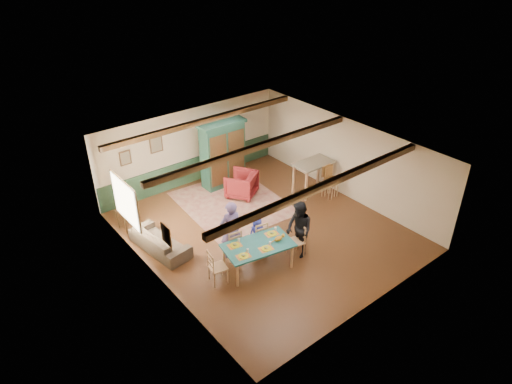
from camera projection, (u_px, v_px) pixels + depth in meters
floor at (264, 231)px, 13.76m from camera, size 8.00×8.00×0.00m
wall_back at (191, 146)px, 15.77m from camera, size 7.00×0.02×2.70m
wall_left at (155, 237)px, 11.19m from camera, size 0.02×8.00×2.70m
wall_right at (347, 158)px, 14.96m from camera, size 0.02×8.00×2.70m
ceiling at (265, 149)px, 12.39m from camera, size 7.00×8.00×0.02m
wainscot_back at (193, 170)px, 16.21m from camera, size 6.95×0.03×0.90m
ceiling_beam_front at (326, 184)px, 10.89m from camera, size 6.95×0.16×0.16m
ceiling_beam_mid at (256, 147)px, 12.71m from camera, size 6.95×0.16×0.16m
ceiling_beam_back at (205, 121)px, 14.46m from camera, size 6.95×0.16×0.16m
window_left at (125, 201)px, 12.25m from camera, size 0.06×1.60×1.30m
picture_left_wall at (166, 234)px, 10.60m from camera, size 0.04×0.42×0.52m
picture_back_a at (156, 145)px, 14.82m from camera, size 0.45×0.04×0.55m
picture_back_b at (125, 158)px, 14.31m from camera, size 0.38×0.04×0.48m
dining_table at (258, 256)px, 12.09m from camera, size 1.97×1.33×0.76m
dining_chair_far_left at (232, 243)px, 12.42m from camera, size 0.50×0.51×0.96m
dining_chair_far_right at (258, 235)px, 12.75m from camera, size 0.50×0.51×0.96m
dining_chair_end_left at (218, 267)px, 11.56m from camera, size 0.51×0.50×0.96m
dining_chair_end_right at (295, 241)px, 12.50m from camera, size 0.51×0.50×0.96m
person_man at (231, 230)px, 12.29m from camera, size 0.70×0.53×1.74m
person_woman at (299, 229)px, 12.37m from camera, size 0.77×0.91×1.66m
person_child at (257, 233)px, 12.80m from camera, size 0.55×0.41×1.01m
cat at (278, 238)px, 12.00m from camera, size 0.38×0.21×0.18m
place_setting_near_left at (243, 255)px, 11.45m from camera, size 0.45×0.37×0.11m
place_setting_near_center at (266, 247)px, 11.72m from camera, size 0.45×0.37×0.11m
place_setting_far_left at (235, 244)px, 11.83m from camera, size 0.45×0.37×0.11m
place_setting_far_right at (272, 232)px, 12.28m from camera, size 0.45×0.37×0.11m
area_rug at (232, 203)px, 15.12m from camera, size 3.30×3.83×0.01m
armoire at (223, 154)px, 15.67m from camera, size 1.67×0.68×2.35m
armchair at (241, 184)px, 15.34m from camera, size 1.28×1.29×0.86m
sofa at (160, 241)px, 12.82m from camera, size 1.05×2.08×0.58m
end_table at (129, 219)px, 13.71m from camera, size 0.60×0.60×0.67m
table_lamp at (125, 201)px, 13.39m from camera, size 0.38×0.38×0.61m
counter_table at (312, 177)px, 15.49m from camera, size 1.36×0.80×1.12m
bar_stool_left at (329, 182)px, 15.20m from camera, size 0.42×0.45×1.13m
bar_stool_right at (332, 182)px, 15.22m from camera, size 0.42×0.46×1.09m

